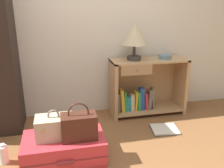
% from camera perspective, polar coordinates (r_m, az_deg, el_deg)
% --- Properties ---
extents(back_wall, '(6.40, 0.10, 2.60)m').
position_cam_1_polar(back_wall, '(3.11, -7.14, 16.49)').
color(back_wall, silver).
rests_on(back_wall, ground_plane).
extents(bookshelf, '(0.96, 0.37, 0.72)m').
position_cam_1_polar(bookshelf, '(3.22, 7.57, -0.80)').
color(bookshelf, tan).
rests_on(bookshelf, ground_plane).
extents(table_lamp, '(0.30, 0.30, 0.43)m').
position_cam_1_polar(table_lamp, '(3.01, 5.24, 11.00)').
color(table_lamp, '#3D3838').
rests_on(table_lamp, bookshelf).
extents(bowl, '(0.17, 0.17, 0.05)m').
position_cam_1_polar(bowl, '(3.19, 12.10, 6.20)').
color(bowl, slate).
rests_on(bowl, bookshelf).
extents(suitcase_large, '(0.74, 0.46, 0.23)m').
position_cam_1_polar(suitcase_large, '(2.39, -10.95, -14.30)').
color(suitcase_large, '#D1333D').
rests_on(suitcase_large, ground_plane).
extents(train_case, '(0.33, 0.22, 0.27)m').
position_cam_1_polar(train_case, '(2.30, -13.18, -9.65)').
color(train_case, '#B7A88E').
rests_on(train_case, suitcase_large).
extents(handbag, '(0.31, 0.18, 0.34)m').
position_cam_1_polar(handbag, '(2.24, -7.63, -9.59)').
color(handbag, '#472319').
rests_on(handbag, suitcase_large).
extents(bottle, '(0.08, 0.08, 0.19)m').
position_cam_1_polar(bottle, '(2.51, -23.79, -14.63)').
color(bottle, white).
rests_on(bottle, ground_plane).
extents(open_book_on_floor, '(0.34, 0.31, 0.02)m').
position_cam_1_polar(open_book_on_floor, '(2.94, 12.05, -10.17)').
color(open_book_on_floor, white).
rests_on(open_book_on_floor, ground_plane).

